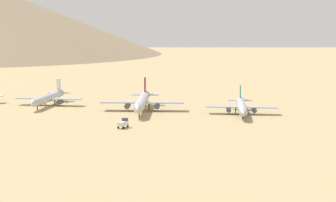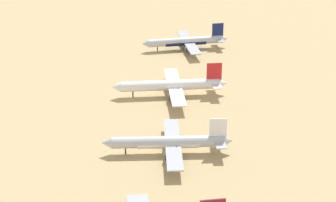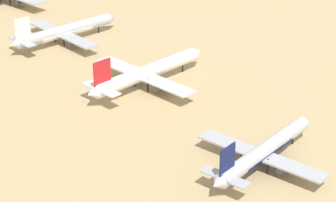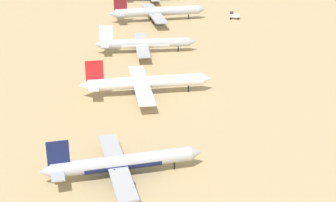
{
  "view_description": "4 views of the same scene",
  "coord_description": "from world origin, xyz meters",
  "views": [
    {
      "loc": [
        240.19,
        113.01,
        41.53
      ],
      "look_at": [
        -2.76,
        63.4,
        4.19
      ],
      "focal_mm": 52.89,
      "sensor_mm": 36.0,
      "label": 1
    },
    {
      "loc": [
        -4.18,
        185.43,
        105.61
      ],
      "look_at": [
        0.22,
        -33.71,
        4.25
      ],
      "focal_mm": 68.01,
      "sensor_mm": 36.0,
      "label": 2
    },
    {
      "loc": [
        -115.72,
        -200.86,
        87.27
      ],
      "look_at": [
        -8.6,
        -67.75,
        4.84
      ],
      "focal_mm": 74.8,
      "sensor_mm": 36.0,
      "label": 3
    },
    {
      "loc": [
        -0.43,
        -219.47,
        71.41
      ],
      "look_at": [
        6.41,
        -65.81,
        5.03
      ],
      "focal_mm": 56.5,
      "sensor_mm": 36.0,
      "label": 4
    }
  ],
  "objects": [
    {
      "name": "parked_jet_1",
      "position": [
        -1.03,
        -48.1,
        4.53
      ],
      "size": [
        46.7,
        38.07,
        13.47
      ],
      "color": "white",
      "rests_on": "ground"
    },
    {
      "name": "parked_jet_2",
      "position": [
        -0.86,
        -1.02,
        4.23
      ],
      "size": [
        44.07,
        35.8,
        12.71
      ],
      "color": "#B2B7C1",
      "rests_on": "ground"
    },
    {
      "name": "ground_plane",
      "position": [
        0.0,
        0.0,
        0.0
      ],
      "size": [
        1800.0,
        1800.0,
        0.0
      ],
      "primitive_type": "plane",
      "color": "tan"
    },
    {
      "name": "parked_jet_0",
      "position": [
        -7.09,
        -102.33,
        4.03
      ],
      "size": [
        41.74,
        34.22,
        12.12
      ],
      "color": "#B2B7C1",
      "rests_on": "ground"
    }
  ]
}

